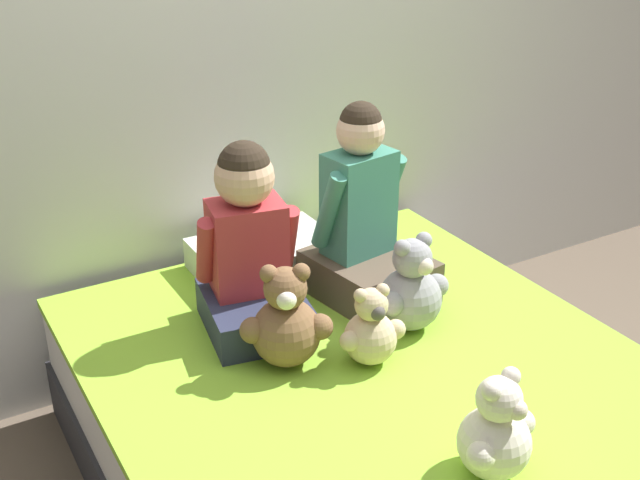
{
  "coord_description": "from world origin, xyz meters",
  "views": [
    {
      "loc": [
        -1.11,
        -1.58,
        1.83
      ],
      "look_at": [
        0.0,
        0.35,
        0.75
      ],
      "focal_mm": 45.0,
      "sensor_mm": 36.0,
      "label": 1
    }
  ],
  "objects_px": {
    "child_on_right": "(364,226)",
    "teddy_bear_held_by_left_child": "(286,323)",
    "bed": "(377,437)",
    "child_on_left": "(249,250)",
    "teddy_bear_between_children": "(371,331)",
    "pillow_at_headboard": "(264,255)",
    "teddy_bear_at_foot_of_bed": "(496,433)",
    "teddy_bear_held_by_right_child": "(411,290)"
  },
  "relations": [
    {
      "from": "bed",
      "to": "teddy_bear_between_children",
      "type": "xyz_separation_m",
      "value": [
        0.01,
        0.06,
        0.34
      ]
    },
    {
      "from": "teddy_bear_held_by_left_child",
      "to": "teddy_bear_between_children",
      "type": "height_order",
      "value": "teddy_bear_held_by_left_child"
    },
    {
      "from": "bed",
      "to": "child_on_left",
      "type": "bearing_deg",
      "value": 115.33
    },
    {
      "from": "teddy_bear_at_foot_of_bed",
      "to": "pillow_at_headboard",
      "type": "xyz_separation_m",
      "value": [
        -0.0,
        1.23,
        -0.06
      ]
    },
    {
      "from": "teddy_bear_held_by_left_child",
      "to": "teddy_bear_at_foot_of_bed",
      "type": "xyz_separation_m",
      "value": [
        0.21,
        -0.66,
        -0.02
      ]
    },
    {
      "from": "child_on_left",
      "to": "teddy_bear_held_by_left_child",
      "type": "height_order",
      "value": "child_on_left"
    },
    {
      "from": "bed",
      "to": "teddy_bear_held_by_right_child",
      "type": "height_order",
      "value": "teddy_bear_held_by_right_child"
    },
    {
      "from": "teddy_bear_held_by_right_child",
      "to": "child_on_left",
      "type": "bearing_deg",
      "value": 139.97
    },
    {
      "from": "bed",
      "to": "teddy_bear_at_foot_of_bed",
      "type": "distance_m",
      "value": 0.6
    },
    {
      "from": "bed",
      "to": "child_on_left",
      "type": "distance_m",
      "value": 0.69
    },
    {
      "from": "pillow_at_headboard",
      "to": "child_on_left",
      "type": "bearing_deg",
      "value": -122.71
    },
    {
      "from": "child_on_left",
      "to": "teddy_bear_held_by_right_child",
      "type": "bearing_deg",
      "value": -22.55
    },
    {
      "from": "teddy_bear_between_children",
      "to": "teddy_bear_at_foot_of_bed",
      "type": "height_order",
      "value": "teddy_bear_at_foot_of_bed"
    },
    {
      "from": "teddy_bear_held_by_right_child",
      "to": "pillow_at_headboard",
      "type": "height_order",
      "value": "teddy_bear_held_by_right_child"
    },
    {
      "from": "teddy_bear_between_children",
      "to": "teddy_bear_held_by_left_child",
      "type": "bearing_deg",
      "value": 156.2
    },
    {
      "from": "teddy_bear_held_by_right_child",
      "to": "teddy_bear_at_foot_of_bed",
      "type": "xyz_separation_m",
      "value": [
        -0.22,
        -0.64,
        -0.01
      ]
    },
    {
      "from": "teddy_bear_between_children",
      "to": "teddy_bear_at_foot_of_bed",
      "type": "bearing_deg",
      "value": -85.24
    },
    {
      "from": "teddy_bear_between_children",
      "to": "child_on_left",
      "type": "bearing_deg",
      "value": 124.51
    },
    {
      "from": "child_on_left",
      "to": "child_on_right",
      "type": "height_order",
      "value": "child_on_right"
    },
    {
      "from": "pillow_at_headboard",
      "to": "child_on_right",
      "type": "bearing_deg",
      "value": -56.12
    },
    {
      "from": "child_on_left",
      "to": "teddy_bear_between_children",
      "type": "relative_size",
      "value": 2.41
    },
    {
      "from": "child_on_left",
      "to": "teddy_bear_at_foot_of_bed",
      "type": "bearing_deg",
      "value": -67.36
    },
    {
      "from": "child_on_right",
      "to": "teddy_bear_held_by_right_child",
      "type": "relative_size",
      "value": 2.09
    },
    {
      "from": "bed",
      "to": "teddy_bear_held_by_left_child",
      "type": "relative_size",
      "value": 5.8
    },
    {
      "from": "bed",
      "to": "teddy_bear_at_foot_of_bed",
      "type": "height_order",
      "value": "teddy_bear_at_foot_of_bed"
    },
    {
      "from": "bed",
      "to": "teddy_bear_between_children",
      "type": "height_order",
      "value": "teddy_bear_between_children"
    },
    {
      "from": "teddy_bear_held_by_right_child",
      "to": "teddy_bear_between_children",
      "type": "distance_m",
      "value": 0.24
    },
    {
      "from": "child_on_left",
      "to": "teddy_bear_held_by_left_child",
      "type": "bearing_deg",
      "value": -81.55
    },
    {
      "from": "pillow_at_headboard",
      "to": "teddy_bear_held_by_left_child",
      "type": "bearing_deg",
      "value": -110.32
    },
    {
      "from": "child_on_right",
      "to": "teddy_bear_between_children",
      "type": "relative_size",
      "value": 2.64
    },
    {
      "from": "child_on_left",
      "to": "pillow_at_headboard",
      "type": "height_order",
      "value": "child_on_left"
    },
    {
      "from": "child_on_left",
      "to": "teddy_bear_held_by_right_child",
      "type": "height_order",
      "value": "child_on_left"
    },
    {
      "from": "bed",
      "to": "teddy_bear_held_by_left_child",
      "type": "distance_m",
      "value": 0.46
    },
    {
      "from": "bed",
      "to": "child_on_left",
      "type": "relative_size",
      "value": 3.1
    },
    {
      "from": "child_on_right",
      "to": "teddy_bear_between_children",
      "type": "bearing_deg",
      "value": -128.96
    },
    {
      "from": "child_on_right",
      "to": "teddy_bear_held_by_left_child",
      "type": "distance_m",
      "value": 0.5
    },
    {
      "from": "bed",
      "to": "child_on_right",
      "type": "distance_m",
      "value": 0.68
    },
    {
      "from": "child_on_right",
      "to": "pillow_at_headboard",
      "type": "bearing_deg",
      "value": 114.67
    },
    {
      "from": "child_on_right",
      "to": "teddy_bear_held_by_right_child",
      "type": "bearing_deg",
      "value": -98.1
    },
    {
      "from": "child_on_right",
      "to": "child_on_left",
      "type": "bearing_deg",
      "value": 170.35
    },
    {
      "from": "teddy_bear_held_by_right_child",
      "to": "teddy_bear_at_foot_of_bed",
      "type": "distance_m",
      "value": 0.68
    },
    {
      "from": "child_on_left",
      "to": "teddy_bear_between_children",
      "type": "bearing_deg",
      "value": -50.6
    }
  ]
}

